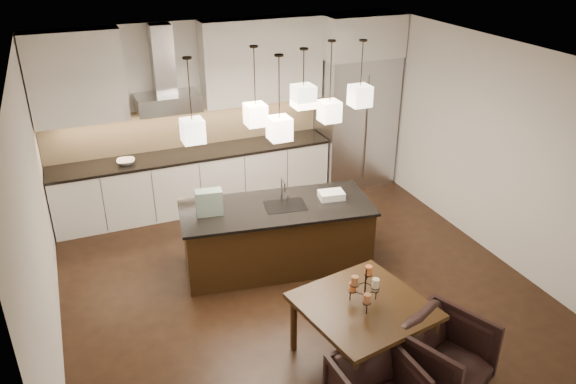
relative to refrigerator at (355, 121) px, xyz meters
name	(u,v)px	position (x,y,z in m)	size (l,w,h in m)	color
floor	(294,281)	(-2.10, -2.38, -1.08)	(5.50, 5.50, 0.02)	black
ceiling	(295,56)	(-2.10, -2.38, 1.73)	(5.50, 5.50, 0.02)	white
wall_back	(226,111)	(-2.10, 0.38, 0.32)	(5.50, 0.02, 2.80)	silver
wall_front	(440,324)	(-2.10, -5.14, 0.32)	(5.50, 0.02, 2.80)	silver
wall_left	(35,224)	(-4.86, -2.38, 0.32)	(0.02, 5.50, 2.80)	silver
wall_right	(488,146)	(0.66, -2.38, 0.32)	(0.02, 5.50, 2.80)	silver
refrigerator	(355,121)	(0.00, 0.00, 0.00)	(1.20, 0.72, 2.15)	#B7B7BA
fridge_panel	(360,35)	(0.00, 0.00, 1.40)	(1.26, 0.72, 0.65)	silver
lower_cabinets	(196,181)	(-2.73, 0.05, -0.64)	(4.21, 0.62, 0.88)	silver
countertop	(194,154)	(-2.73, 0.05, -0.17)	(4.21, 0.66, 0.04)	black
backsplash	(187,127)	(-2.73, 0.35, 0.16)	(4.21, 0.02, 0.63)	tan
upper_cab_left	(76,78)	(-4.20, 0.19, 1.10)	(1.25, 0.35, 1.25)	silver
upper_cab_right	(262,61)	(-1.55, 0.19, 1.10)	(1.86, 0.35, 1.25)	silver
hood_canopy	(168,103)	(-3.03, 0.10, 0.65)	(0.90, 0.52, 0.24)	#B7B7BA
hood_chimney	(163,59)	(-3.03, 0.21, 1.24)	(0.30, 0.28, 0.96)	#B7B7BA
fruit_bowl	(126,162)	(-3.73, 0.00, -0.12)	(0.26, 0.26, 0.06)	silver
island_body	(277,237)	(-2.16, -1.94, -0.67)	(2.32, 0.93, 0.82)	black
island_top	(276,207)	(-2.16, -1.94, -0.24)	(2.40, 1.00, 0.04)	black
faucet	(282,190)	(-2.05, -1.86, -0.04)	(0.09, 0.22, 0.35)	silver
tote_bag	(209,202)	(-2.98, -1.82, -0.06)	(0.32, 0.17, 0.32)	#184834
food_container	(331,195)	(-1.43, -2.00, -0.17)	(0.32, 0.22, 0.09)	silver
dining_table	(362,332)	(-2.01, -3.92, -0.73)	(1.16, 1.16, 0.69)	black
candelabra	(365,287)	(-2.01, -3.92, -0.18)	(0.33, 0.33, 0.41)	black
candle_a	(375,286)	(-1.88, -3.89, -0.22)	(0.07, 0.07, 0.09)	beige
candle_b	(353,287)	(-2.09, -3.82, -0.22)	(0.07, 0.07, 0.09)	#CF6831
candle_c	(367,298)	(-2.05, -4.04, -0.22)	(0.07, 0.07, 0.09)	#A2613A
candle_d	(368,270)	(-1.92, -3.82, -0.07)	(0.07, 0.07, 0.09)	#CF6831
candle_e	(355,281)	(-2.13, -3.92, -0.07)	(0.07, 0.07, 0.09)	#A2613A
candle_f	(376,283)	(-1.97, -4.03, -0.07)	(0.07, 0.07, 0.09)	beige
armchair_right	(444,356)	(-1.46, -4.52, -0.72)	(0.77, 0.79, 0.72)	black
pendant_a	(193,131)	(-3.14, -1.94, 0.91)	(0.24, 0.24, 0.26)	beige
pendant_b	(255,115)	(-2.31, -1.66, 0.91)	(0.24, 0.24, 0.26)	beige
pendant_c	(303,96)	(-1.83, -1.99, 1.17)	(0.24, 0.24, 0.26)	beige
pendant_d	(329,111)	(-1.34, -1.70, 0.85)	(0.24, 0.24, 0.26)	beige
pendant_e	(360,96)	(-0.98, -1.81, 1.04)	(0.24, 0.24, 0.26)	beige
pendant_f	(279,128)	(-2.21, -2.19, 0.90)	(0.24, 0.24, 0.26)	beige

